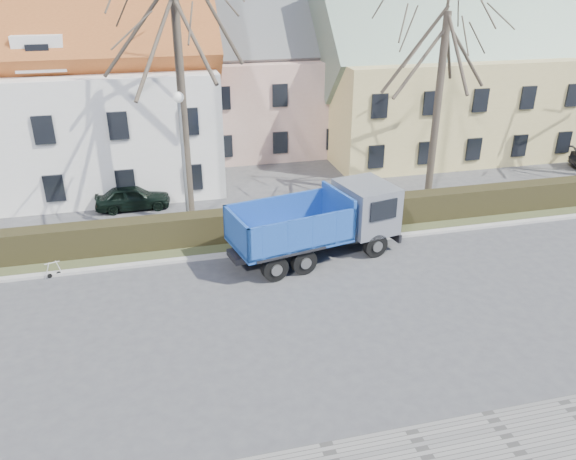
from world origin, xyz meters
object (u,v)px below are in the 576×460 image
object	(u,v)px
streetlight	(184,166)
cart_frame	(47,270)
dump_truck	(310,226)
parked_car_a	(133,197)

from	to	relation	value
streetlight	cart_frame	distance (m)	6.73
dump_truck	cart_frame	distance (m)	10.18
dump_truck	parked_car_a	distance (m)	9.95
parked_car_a	streetlight	bearing A→B (deg)	-148.04
parked_car_a	dump_truck	bearing A→B (deg)	-136.06
dump_truck	streetlight	distance (m)	5.91
dump_truck	cart_frame	size ratio (longest dim) A/B	9.30
dump_truck	streetlight	world-z (taller)	streetlight
dump_truck	streetlight	size ratio (longest dim) A/B	1.12
dump_truck	cart_frame	world-z (taller)	dump_truck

